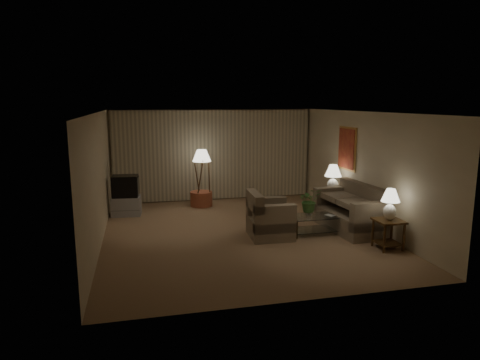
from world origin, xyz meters
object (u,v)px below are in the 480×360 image
(side_table_near, at_px, (388,229))
(sofa, at_px, (350,212))
(side_table_far, at_px, (332,200))
(tv_cabinet, at_px, (126,206))
(floor_lamp, at_px, (202,177))
(table_lamp_near, at_px, (390,202))
(coffee_table, at_px, (315,222))
(ottoman, at_px, (201,199))
(crt_tv, at_px, (125,186))
(table_lamp_far, at_px, (333,176))
(vase, at_px, (309,213))
(armchair, at_px, (270,219))

(side_table_near, bearing_deg, sofa, 96.34)
(side_table_far, distance_m, tv_cabinet, 5.35)
(floor_lamp, bearing_deg, table_lamp_near, -54.55)
(sofa, bearing_deg, coffee_table, -87.68)
(side_table_near, height_order, table_lamp_near, table_lamp_near)
(side_table_far, bearing_deg, ottoman, 150.09)
(side_table_near, xyz_separation_m, tv_cabinet, (-5.20, 3.84, -0.16))
(side_table_near, distance_m, coffee_table, 1.63)
(side_table_far, xyz_separation_m, crt_tv, (-5.20, 1.24, 0.38))
(crt_tv, height_order, floor_lamp, floor_lamp)
(table_lamp_far, height_order, coffee_table, table_lamp_far)
(sofa, height_order, tv_cabinet, sofa)
(crt_tv, distance_m, floor_lamp, 2.15)
(table_lamp_near, distance_m, vase, 1.80)
(table_lamp_far, relative_size, vase, 5.44)
(tv_cabinet, bearing_deg, table_lamp_near, -30.84)
(side_table_far, distance_m, table_lamp_near, 2.66)
(tv_cabinet, bearing_deg, side_table_far, -7.82)
(side_table_near, bearing_deg, table_lamp_near, 135.00)
(coffee_table, distance_m, vase, 0.25)
(vase, bearing_deg, crt_tv, 147.08)
(side_table_far, height_order, ottoman, side_table_far)
(side_table_near, relative_size, table_lamp_near, 0.95)
(table_lamp_near, relative_size, table_lamp_far, 0.86)
(sofa, bearing_deg, table_lamp_near, 2.28)
(side_table_far, bearing_deg, side_table_near, -90.00)
(floor_lamp, bearing_deg, tv_cabinet, -165.26)
(table_lamp_near, xyz_separation_m, ottoman, (-3.15, 4.41, -0.77))
(crt_tv, bearing_deg, table_lamp_far, -7.82)
(side_table_near, relative_size, vase, 4.43)
(side_table_near, distance_m, tv_cabinet, 6.47)
(sofa, bearing_deg, armchair, -91.83)
(sofa, bearing_deg, crt_tv, -120.34)
(floor_lamp, xyz_separation_m, vase, (1.93, -3.14, -0.36))
(armchair, distance_m, table_lamp_far, 2.55)
(coffee_table, bearing_deg, side_table_near, -50.14)
(sofa, relative_size, table_lamp_near, 3.17)
(armchair, bearing_deg, ottoman, 21.46)
(vase, bearing_deg, ottoman, 121.78)
(side_table_far, xyz_separation_m, vase, (-1.19, -1.35, 0.08))
(armchair, xyz_separation_m, tv_cabinet, (-3.12, 2.57, -0.15))
(armchair, distance_m, tv_cabinet, 4.04)
(sofa, distance_m, side_table_far, 1.26)
(tv_cabinet, bearing_deg, armchair, -33.87)
(side_table_near, distance_m, ottoman, 5.43)
(sofa, xyz_separation_m, tv_cabinet, (-5.05, 2.49, -0.17))
(side_table_near, xyz_separation_m, table_lamp_near, (-0.00, 0.00, 0.56))
(armchair, distance_m, side_table_near, 2.44)
(ottoman, relative_size, vase, 4.57)
(table_lamp_far, height_order, vase, table_lamp_far)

